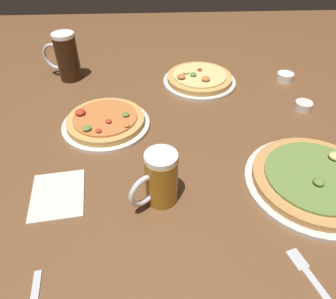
{
  "coord_description": "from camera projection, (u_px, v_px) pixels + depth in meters",
  "views": [
    {
      "loc": [
        -0.03,
        -0.65,
        0.58
      ],
      "look_at": [
        0.0,
        0.0,
        0.02
      ],
      "focal_mm": 34.35,
      "sensor_mm": 36.0,
      "label": 1
    }
  ],
  "objects": [
    {
      "name": "ramekin_sauce",
      "position": [
        285.0,
        77.0,
        1.18
      ],
      "size": [
        0.06,
        0.06,
        0.03
      ],
      "primitive_type": "cylinder",
      "color": "white",
      "rests_on": "ground_plane"
    },
    {
      "name": "pizza_plate_near",
      "position": [
        315.0,
        180.0,
        0.78
      ],
      "size": [
        0.33,
        0.33,
        0.05
      ],
      "color": "silver",
      "rests_on": "ground_plane"
    },
    {
      "name": "ramekin_butter",
      "position": [
        303.0,
        106.0,
        1.04
      ],
      "size": [
        0.06,
        0.06,
        0.03
      ],
      "primitive_type": "cylinder",
      "color": "silver",
      "rests_on": "ground_plane"
    },
    {
      "name": "beer_mug_amber",
      "position": [
        160.0,
        179.0,
        0.71
      ],
      "size": [
        0.11,
        0.1,
        0.14
      ],
      "color": "#9E6619",
      "rests_on": "ground_plane"
    },
    {
      "name": "napkin_folded",
      "position": [
        57.0,
        194.0,
        0.76
      ],
      "size": [
        0.14,
        0.17,
        0.01
      ],
      "primitive_type": "cube",
      "rotation": [
        0.0,
        0.0,
        0.13
      ],
      "color": "silver",
      "rests_on": "ground_plane"
    },
    {
      "name": "pizza_plate_side",
      "position": [
        106.0,
        122.0,
        0.96
      ],
      "size": [
        0.26,
        0.26,
        0.05
      ],
      "color": "silver",
      "rests_on": "ground_plane"
    },
    {
      "name": "fork_spare",
      "position": [
        326.0,
        297.0,
        0.58
      ],
      "size": [
        0.08,
        0.22,
        0.01
      ],
      "color": "silver",
      "rests_on": "ground_plane"
    },
    {
      "name": "ground_plane",
      "position": [
        168.0,
        159.0,
        0.88
      ],
      "size": [
        2.4,
        2.4,
        0.03
      ],
      "primitive_type": "cube",
      "color": "brown"
    },
    {
      "name": "beer_mug_dark",
      "position": [
        66.0,
        57.0,
        1.15
      ],
      "size": [
        0.14,
        0.08,
        0.17
      ],
      "color": "black",
      "rests_on": "ground_plane"
    },
    {
      "name": "pizza_plate_far",
      "position": [
        199.0,
        79.0,
        1.17
      ],
      "size": [
        0.26,
        0.26,
        0.05
      ],
      "color": "silver",
      "rests_on": "ground_plane"
    }
  ]
}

